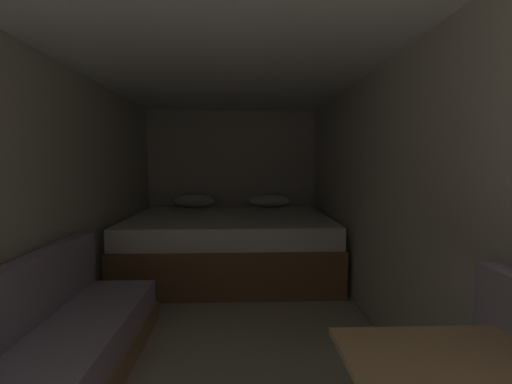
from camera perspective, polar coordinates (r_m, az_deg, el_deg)
The scene contains 6 objects.
ground_plane at distance 2.88m, azimuth -5.45°, elevation -23.46°, with size 7.53×7.53×0.00m, color #B2A893.
wall_back at distance 5.33m, azimuth -3.85°, elevation 1.61°, with size 2.59×0.05×2.13m, color beige.
wall_left at distance 2.92m, azimuth -31.41°, elevation -1.74°, with size 0.05×5.53×2.13m, color beige.
wall_right at distance 2.79m, azimuth 21.49°, elevation -1.65°, with size 0.05×5.53×2.13m, color beige.
ceiling_slab at distance 2.66m, azimuth -5.86°, elevation 22.16°, with size 2.59×5.53×0.05m, color white.
bed at distance 4.43m, azimuth -4.18°, elevation -8.20°, with size 2.37×1.90×0.91m.
Camera 1 is at (0.15, -0.33, 1.36)m, focal length 24.78 mm.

